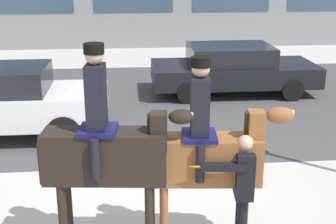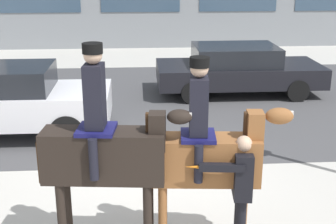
{
  "view_description": "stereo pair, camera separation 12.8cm",
  "coord_description": "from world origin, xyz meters",
  "px_view_note": "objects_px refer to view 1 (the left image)",
  "views": [
    {
      "loc": [
        -0.35,
        -7.42,
        3.66
      ],
      "look_at": [
        0.2,
        -1.23,
        1.64
      ],
      "focal_mm": 50.0,
      "sensor_mm": 36.0,
      "label": 1
    },
    {
      "loc": [
        -0.22,
        -7.43,
        3.66
      ],
      "look_at": [
        0.2,
        -1.23,
        1.64
      ],
      "focal_mm": 50.0,
      "sensor_mm": 36.0,
      "label": 2
    }
  ],
  "objects_px": {
    "street_car_near_lane": "(1,101)",
    "street_car_far_lane": "(232,68)",
    "mounted_horse_companion": "(208,154)",
    "mounted_horse_lead": "(107,151)",
    "pedestrian_bystander": "(242,186)"
  },
  "relations": [
    {
      "from": "street_car_near_lane",
      "to": "street_car_far_lane",
      "type": "relative_size",
      "value": 0.95
    },
    {
      "from": "mounted_horse_companion",
      "to": "pedestrian_bystander",
      "type": "relative_size",
      "value": 1.57
    },
    {
      "from": "mounted_horse_companion",
      "to": "street_car_near_lane",
      "type": "bearing_deg",
      "value": 134.74
    },
    {
      "from": "mounted_horse_companion",
      "to": "street_car_far_lane",
      "type": "distance_m",
      "value": 7.75
    },
    {
      "from": "street_car_far_lane",
      "to": "mounted_horse_companion",
      "type": "bearing_deg",
      "value": -105.12
    },
    {
      "from": "street_car_near_lane",
      "to": "street_car_far_lane",
      "type": "xyz_separation_m",
      "value": [
        5.69,
        3.05,
        -0.1
      ]
    },
    {
      "from": "street_car_near_lane",
      "to": "mounted_horse_lead",
      "type": "bearing_deg",
      "value": -61.38
    },
    {
      "from": "street_car_far_lane",
      "to": "mounted_horse_lead",
      "type": "bearing_deg",
      "value": -113.6
    },
    {
      "from": "mounted_horse_lead",
      "to": "mounted_horse_companion",
      "type": "relative_size",
      "value": 1.07
    },
    {
      "from": "pedestrian_bystander",
      "to": "street_car_far_lane",
      "type": "height_order",
      "value": "pedestrian_bystander"
    },
    {
      "from": "mounted_horse_lead",
      "to": "street_car_far_lane",
      "type": "height_order",
      "value": "mounted_horse_lead"
    },
    {
      "from": "pedestrian_bystander",
      "to": "street_car_near_lane",
      "type": "distance_m",
      "value": 6.16
    },
    {
      "from": "mounted_horse_lead",
      "to": "street_car_near_lane",
      "type": "xyz_separation_m",
      "value": [
        -2.42,
        4.44,
        -0.62
      ]
    },
    {
      "from": "pedestrian_bystander",
      "to": "street_car_near_lane",
      "type": "xyz_separation_m",
      "value": [
        -4.09,
        4.61,
        -0.15
      ]
    },
    {
      "from": "mounted_horse_lead",
      "to": "pedestrian_bystander",
      "type": "xyz_separation_m",
      "value": [
        1.66,
        -0.18,
        -0.46
      ]
    }
  ]
}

